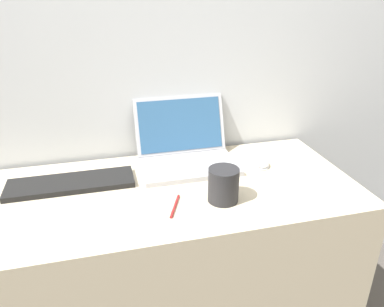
{
  "coord_description": "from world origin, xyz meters",
  "views": [
    {
      "loc": [
        -0.22,
        -0.84,
        1.42
      ],
      "look_at": [
        0.1,
        0.39,
        0.84
      ],
      "focal_mm": 35.0,
      "sensor_mm": 36.0,
      "label": 1
    }
  ],
  "objects_px": {
    "external_keyboard": "(71,183)",
    "computer_mouse": "(260,162)",
    "drink_cup": "(223,184)",
    "pen": "(175,206)",
    "laptop": "(186,150)"
  },
  "relations": [
    {
      "from": "drink_cup",
      "to": "computer_mouse",
      "type": "height_order",
      "value": "drink_cup"
    },
    {
      "from": "drink_cup",
      "to": "computer_mouse",
      "type": "xyz_separation_m",
      "value": [
        0.23,
        0.21,
        -0.05
      ]
    },
    {
      "from": "computer_mouse",
      "to": "pen",
      "type": "relative_size",
      "value": 0.78
    },
    {
      "from": "drink_cup",
      "to": "pen",
      "type": "bearing_deg",
      "value": -178.94
    },
    {
      "from": "pen",
      "to": "external_keyboard",
      "type": "bearing_deg",
      "value": 144.96
    },
    {
      "from": "computer_mouse",
      "to": "pen",
      "type": "xyz_separation_m",
      "value": [
        -0.4,
        -0.22,
        -0.01
      ]
    },
    {
      "from": "computer_mouse",
      "to": "pen",
      "type": "distance_m",
      "value": 0.45
    },
    {
      "from": "computer_mouse",
      "to": "pen",
      "type": "bearing_deg",
      "value": -151.27
    },
    {
      "from": "external_keyboard",
      "to": "computer_mouse",
      "type": "bearing_deg",
      "value": -1.28
    },
    {
      "from": "laptop",
      "to": "drink_cup",
      "type": "xyz_separation_m",
      "value": [
        0.05,
        -0.31,
        0.0
      ]
    },
    {
      "from": "computer_mouse",
      "to": "external_keyboard",
      "type": "height_order",
      "value": "computer_mouse"
    },
    {
      "from": "computer_mouse",
      "to": "external_keyboard",
      "type": "bearing_deg",
      "value": 178.72
    },
    {
      "from": "laptop",
      "to": "pen",
      "type": "height_order",
      "value": "laptop"
    },
    {
      "from": "pen",
      "to": "drink_cup",
      "type": "bearing_deg",
      "value": 1.06
    },
    {
      "from": "computer_mouse",
      "to": "pen",
      "type": "height_order",
      "value": "computer_mouse"
    }
  ]
}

